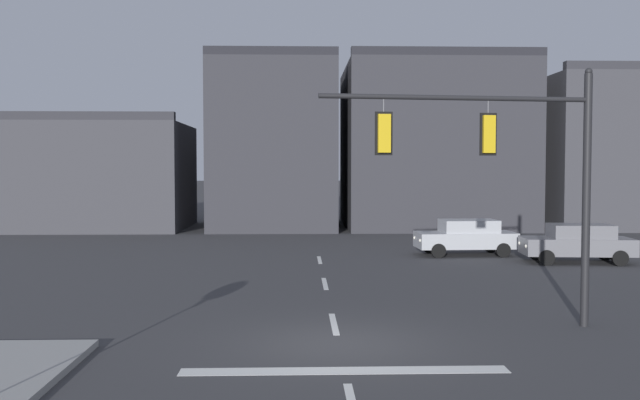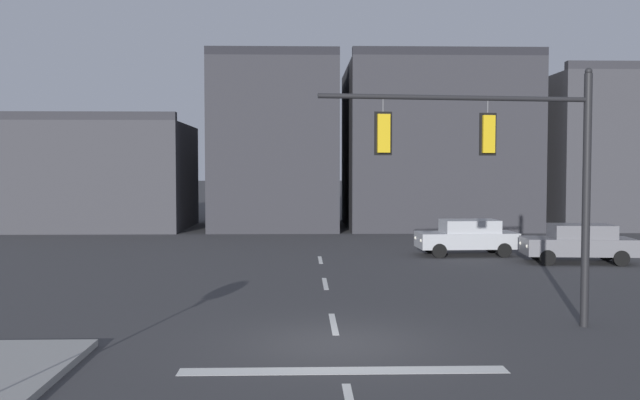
# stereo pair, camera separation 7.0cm
# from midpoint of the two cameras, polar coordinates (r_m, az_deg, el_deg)

# --- Properties ---
(ground_plane) EXTENTS (400.00, 400.00, 0.00)m
(ground_plane) POSITION_cam_midpoint_polar(r_m,az_deg,el_deg) (15.58, 1.63, -11.95)
(ground_plane) COLOR #353538
(stop_bar_paint) EXTENTS (6.40, 0.50, 0.01)m
(stop_bar_paint) POSITION_cam_midpoint_polar(r_m,az_deg,el_deg) (13.66, 2.11, -14.05)
(stop_bar_paint) COLOR silver
(stop_bar_paint) RESTS_ON ground
(lane_centreline) EXTENTS (0.16, 26.40, 0.01)m
(lane_centreline) POSITION_cam_midpoint_polar(r_m,az_deg,el_deg) (17.52, 1.26, -10.29)
(lane_centreline) COLOR silver
(lane_centreline) RESTS_ON ground
(signal_mast_near_side) EXTENTS (6.75, 0.93, 6.39)m
(signal_mast_near_side) POSITION_cam_midpoint_polar(r_m,az_deg,el_deg) (17.15, 15.69, 3.41)
(signal_mast_near_side) COLOR black
(signal_mast_near_side) RESTS_ON ground
(car_lot_nearside) EXTENTS (4.58, 2.23, 1.61)m
(car_lot_nearside) POSITION_cam_midpoint_polar(r_m,az_deg,el_deg) (30.27, 20.86, -3.33)
(car_lot_nearside) COLOR slate
(car_lot_nearside) RESTS_ON ground
(car_lot_middle) EXTENTS (4.52, 2.08, 1.61)m
(car_lot_middle) POSITION_cam_midpoint_polar(r_m,az_deg,el_deg) (31.50, 12.26, -2.99)
(car_lot_middle) COLOR #9EA0A5
(car_lot_middle) RESTS_ON ground
(building_row) EXTENTS (57.26, 12.00, 11.16)m
(building_row) POSITION_cam_midpoint_polar(r_m,az_deg,el_deg) (47.09, 11.01, 3.54)
(building_row) COLOR #38383D
(building_row) RESTS_ON ground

